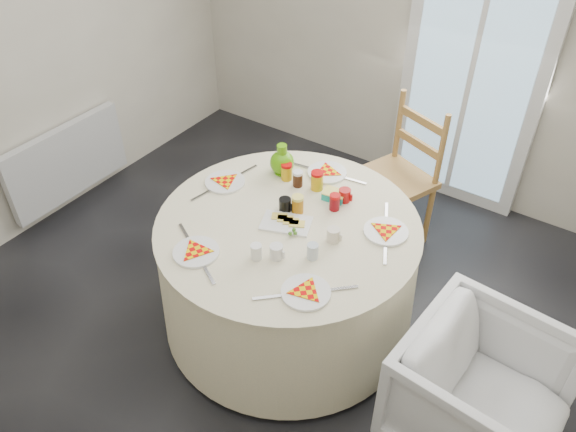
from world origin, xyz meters
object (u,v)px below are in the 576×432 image
Objects in this scene: radiator at (67,162)px; green_pitcher at (282,156)px; wooden_chair at (393,183)px; table at (288,273)px; armchair at (484,388)px.

green_pitcher reaches higher than radiator.
radiator is at bearing -133.22° from wooden_chair.
table is 1.22m from armchair.
green_pitcher is (-0.46, -0.66, 0.40)m from wooden_chair.
wooden_chair is (0.16, 1.03, 0.09)m from table.
green_pitcher is at bearing -102.91° from wooden_chair.
armchair reaches higher than table.
table is at bearing -76.82° from wooden_chair.
table is at bearing -1.06° from radiator.
radiator is at bearing 92.08° from armchair.
radiator is 1.34× the size of armchair.
wooden_chair is 1.38× the size of armchair.
green_pitcher is at bearing 11.21° from radiator.
armchair is at bearing -6.30° from table.
table reaches higher than radiator.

